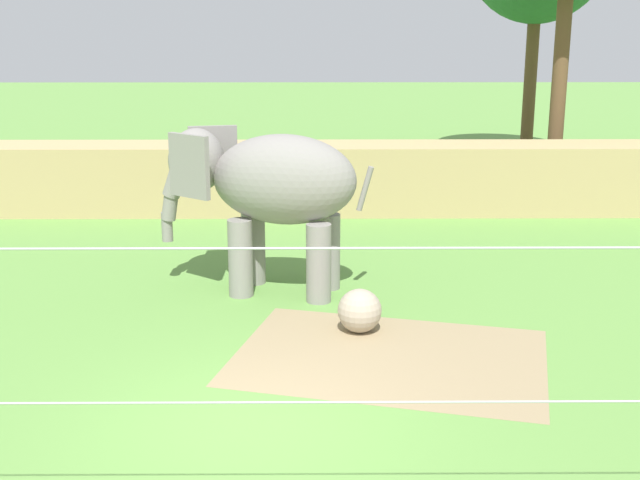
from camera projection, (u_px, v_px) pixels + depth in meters
ground_plane at (253, 427)px, 10.37m from camera, size 120.00×120.00×0.00m
dirt_patch at (390, 357)px, 12.52m from camera, size 5.34×4.40×0.01m
embankment_wall at (285, 178)px, 21.88m from camera, size 36.00×1.80×1.80m
elephant at (268, 186)px, 15.09m from camera, size 4.03×2.13×3.04m
enrichment_ball at (360, 311)px, 13.45m from camera, size 0.72×0.72×0.72m
cable_fence at (221, 428)px, 6.80m from camera, size 11.43×0.24×3.37m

